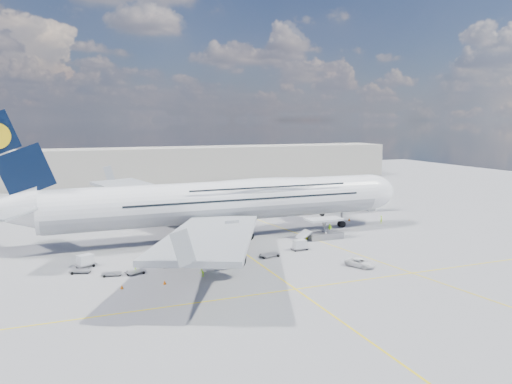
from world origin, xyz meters
name	(u,v)px	position (x,y,z in m)	size (l,w,h in m)	color
ground	(242,251)	(0.00, 0.00, 0.00)	(300.00, 300.00, 0.00)	gray
taxi_line_main	(242,251)	(0.00, 0.00, 0.01)	(0.25, 220.00, 0.01)	yellow
taxi_line_cross	(296,289)	(0.00, -20.00, 0.01)	(120.00, 0.25, 0.01)	yellow
taxi_line_diag	(292,232)	(14.00, 10.00, 0.01)	(0.25, 100.00, 0.01)	yellow
airliner	(224,201)	(0.26, 10.00, 6.87)	(77.26, 79.15, 23.71)	white
jet_bridge	(335,186)	(29.81, 20.94, 6.85)	(18.80, 12.10, 8.50)	#B7B7BC
cargo_loader	(323,232)	(16.82, 2.89, 1.25)	(8.53, 3.20, 3.67)	silver
terminal	(145,166)	(0.00, 95.00, 6.00)	(180.00, 16.00, 12.00)	#B2AD9E
tree_line	(218,159)	(40.00, 140.00, 4.00)	(160.00, 6.00, 8.00)	#193814
dolly_row_a	(80,271)	(-25.08, -2.67, 0.32)	(3.17, 2.39, 0.41)	gray
dolly_row_b	(112,274)	(-21.12, -5.66, 0.30)	(2.83, 1.86, 0.38)	gray
dolly_row_c	(136,272)	(-17.95, -6.00, 0.30)	(2.97, 2.31, 0.39)	gray
dolly_back	(85,260)	(-24.26, 0.18, 0.97)	(3.22, 2.62, 1.80)	gray
dolly_nose_far	(300,245)	(9.13, -2.95, 0.92)	(2.76, 1.55, 1.71)	gray
dolly_nose_near	(270,255)	(2.88, -4.91, 0.35)	(3.46, 2.71, 0.45)	gray
baggage_tug	(170,260)	(-12.70, -3.93, 0.82)	(3.21, 2.08, 1.85)	white
catering_truck_inner	(147,210)	(-9.60, 34.30, 1.75)	(6.49, 3.24, 3.71)	gray
catering_truck_outer	(95,208)	(-20.06, 41.33, 1.61)	(6.29, 4.87, 3.46)	gray
service_van	(360,263)	(13.05, -14.75, 0.62)	(2.04, 4.43, 1.23)	white
crew_nose	(381,219)	(34.57, 10.05, 0.84)	(0.61, 0.40, 1.68)	#BBFF1A
crew_loader	(330,228)	(20.36, 6.60, 0.84)	(0.82, 0.64, 1.68)	#A5FF1A
crew_wing	(135,266)	(-17.80, -5.00, 0.90)	(1.05, 0.44, 1.79)	#99E718
crew_van	(306,235)	(13.64, 3.32, 0.85)	(0.83, 0.54, 1.69)	#C8E818
crew_tug	(203,271)	(-9.53, -10.68, 0.79)	(1.02, 0.58, 1.58)	#91E117
cone_nose	(349,219)	(29.94, 14.95, 0.31)	(0.51, 0.51, 0.64)	orange
cone_wing_left_inner	(182,227)	(-5.09, 20.38, 0.30)	(0.49, 0.49, 0.63)	orange
cone_wing_left_outer	(147,219)	(-10.19, 31.14, 0.28)	(0.45, 0.45, 0.57)	orange
cone_wing_right_inner	(165,282)	(-15.07, -11.95, 0.27)	(0.44, 0.44, 0.56)	orange
cone_wing_right_outer	(122,287)	(-20.48, -11.73, 0.27)	(0.43, 0.43, 0.55)	orange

